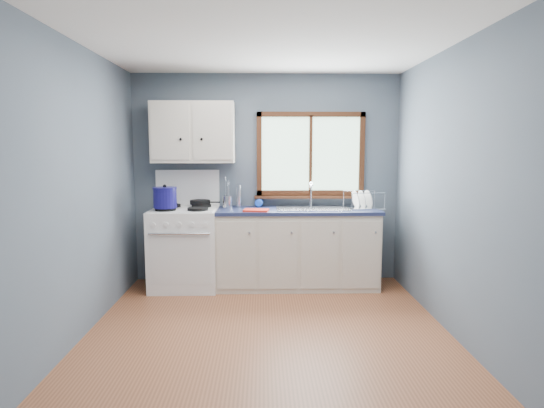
{
  "coord_description": "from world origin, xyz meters",
  "views": [
    {
      "loc": [
        -0.05,
        -3.72,
        1.62
      ],
      "look_at": [
        0.05,
        0.9,
        1.05
      ],
      "focal_mm": 30.0,
      "sensor_mm": 36.0,
      "label": 1
    }
  ],
  "objects_px": {
    "gas_range": "(185,246)",
    "base_cabinets": "(297,252)",
    "skillet": "(200,202)",
    "utensil_crock": "(228,201)",
    "dish_rack": "(363,204)",
    "sink": "(313,214)",
    "stockpot": "(165,197)",
    "thermos": "(239,196)"
  },
  "relations": [
    {
      "from": "base_cabinets",
      "to": "sink",
      "type": "xyz_separation_m",
      "value": [
        0.18,
        -0.0,
        0.45
      ]
    },
    {
      "from": "stockpot",
      "to": "dish_rack",
      "type": "xyz_separation_m",
      "value": [
        2.26,
        0.2,
        -0.1
      ]
    },
    {
      "from": "gas_range",
      "to": "sink",
      "type": "relative_size",
      "value": 1.62
    },
    {
      "from": "gas_range",
      "to": "sink",
      "type": "height_order",
      "value": "gas_range"
    },
    {
      "from": "gas_range",
      "to": "stockpot",
      "type": "distance_m",
      "value": 0.63
    },
    {
      "from": "sink",
      "to": "stockpot",
      "type": "xyz_separation_m",
      "value": [
        -1.67,
        -0.18,
        0.22
      ]
    },
    {
      "from": "base_cabinets",
      "to": "skillet",
      "type": "relative_size",
      "value": 5.07
    },
    {
      "from": "stockpot",
      "to": "thermos",
      "type": "bearing_deg",
      "value": 22.51
    },
    {
      "from": "gas_range",
      "to": "thermos",
      "type": "xyz_separation_m",
      "value": [
        0.62,
        0.17,
        0.56
      ]
    },
    {
      "from": "utensil_crock",
      "to": "thermos",
      "type": "distance_m",
      "value": 0.15
    },
    {
      "from": "stockpot",
      "to": "dish_rack",
      "type": "bearing_deg",
      "value": 5.0
    },
    {
      "from": "gas_range",
      "to": "skillet",
      "type": "distance_m",
      "value": 0.54
    },
    {
      "from": "sink",
      "to": "gas_range",
      "type": "bearing_deg",
      "value": -179.29
    },
    {
      "from": "skillet",
      "to": "thermos",
      "type": "height_order",
      "value": "thermos"
    },
    {
      "from": "dish_rack",
      "to": "stockpot",
      "type": "bearing_deg",
      "value": 176.08
    },
    {
      "from": "base_cabinets",
      "to": "skillet",
      "type": "xyz_separation_m",
      "value": [
        -1.14,
        0.14,
        0.57
      ]
    },
    {
      "from": "skillet",
      "to": "stockpot",
      "type": "relative_size",
      "value": 1.22
    },
    {
      "from": "utensil_crock",
      "to": "dish_rack",
      "type": "bearing_deg",
      "value": -3.31
    },
    {
      "from": "gas_range",
      "to": "utensil_crock",
      "type": "relative_size",
      "value": 3.74
    },
    {
      "from": "utensil_crock",
      "to": "thermos",
      "type": "bearing_deg",
      "value": 18.64
    },
    {
      "from": "sink",
      "to": "dish_rack",
      "type": "xyz_separation_m",
      "value": [
        0.59,
        0.02,
        0.12
      ]
    },
    {
      "from": "sink",
      "to": "thermos",
      "type": "distance_m",
      "value": 0.9
    },
    {
      "from": "dish_rack",
      "to": "gas_range",
      "type": "bearing_deg",
      "value": 172.09
    },
    {
      "from": "utensil_crock",
      "to": "sink",
      "type": "bearing_deg",
      "value": -6.32
    },
    {
      "from": "sink",
      "to": "utensil_crock",
      "type": "xyz_separation_m",
      "value": [
        -0.99,
        0.11,
        0.14
      ]
    },
    {
      "from": "gas_range",
      "to": "base_cabinets",
      "type": "xyz_separation_m",
      "value": [
        1.31,
        0.02,
        -0.08
      ]
    },
    {
      "from": "utensil_crock",
      "to": "dish_rack",
      "type": "height_order",
      "value": "utensil_crock"
    },
    {
      "from": "stockpot",
      "to": "thermos",
      "type": "xyz_separation_m",
      "value": [
        0.8,
        0.33,
        -0.02
      ]
    },
    {
      "from": "sink",
      "to": "dish_rack",
      "type": "relative_size",
      "value": 1.85
    },
    {
      "from": "base_cabinets",
      "to": "stockpot",
      "type": "relative_size",
      "value": 6.17
    },
    {
      "from": "sink",
      "to": "skillet",
      "type": "relative_size",
      "value": 2.3
    },
    {
      "from": "gas_range",
      "to": "dish_rack",
      "type": "height_order",
      "value": "gas_range"
    },
    {
      "from": "gas_range",
      "to": "thermos",
      "type": "distance_m",
      "value": 0.85
    },
    {
      "from": "stockpot",
      "to": "utensil_crock",
      "type": "distance_m",
      "value": 0.74
    },
    {
      "from": "utensil_crock",
      "to": "dish_rack",
      "type": "relative_size",
      "value": 0.8
    },
    {
      "from": "stockpot",
      "to": "utensil_crock",
      "type": "height_order",
      "value": "utensil_crock"
    },
    {
      "from": "base_cabinets",
      "to": "stockpot",
      "type": "bearing_deg",
      "value": -173.12
    },
    {
      "from": "gas_range",
      "to": "skillet",
      "type": "xyz_separation_m",
      "value": [
        0.16,
        0.16,
        0.49
      ]
    },
    {
      "from": "base_cabinets",
      "to": "skillet",
      "type": "height_order",
      "value": "skillet"
    },
    {
      "from": "thermos",
      "to": "utensil_crock",
      "type": "bearing_deg",
      "value": -161.36
    },
    {
      "from": "gas_range",
      "to": "dish_rack",
      "type": "distance_m",
      "value": 2.13
    },
    {
      "from": "sink",
      "to": "thermos",
      "type": "relative_size",
      "value": 3.14
    }
  ]
}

